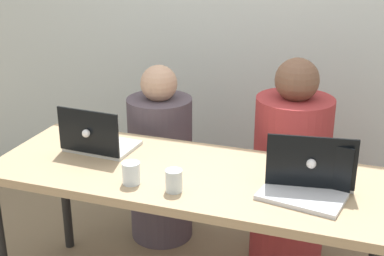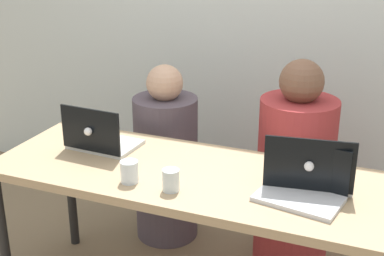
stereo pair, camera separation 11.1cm
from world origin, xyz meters
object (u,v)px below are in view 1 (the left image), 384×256
at_px(laptop_front_right, 305,184).
at_px(water_glass_left, 131,174).
at_px(water_glass_center, 174,182).
at_px(person_on_right, 290,175).
at_px(laptop_back_right, 309,171).
at_px(person_on_left, 161,163).
at_px(laptop_back_left, 98,141).

distance_m(laptop_front_right, water_glass_left, 0.71).
distance_m(water_glass_center, water_glass_left, 0.19).
bearing_deg(person_on_right, laptop_back_right, 90.85).
bearing_deg(water_glass_center, water_glass_left, 178.33).
xyz_separation_m(person_on_left, person_on_right, (0.74, 0.00, 0.04)).
bearing_deg(water_glass_left, water_glass_center, -1.67).
xyz_separation_m(laptop_back_left, water_glass_left, (0.30, -0.26, -0.01)).
xyz_separation_m(person_on_right, water_glass_center, (-0.36, -0.78, 0.27)).
bearing_deg(laptop_back_left, water_glass_center, 154.88).
distance_m(laptop_front_right, water_glass_center, 0.53).
bearing_deg(water_glass_left, person_on_right, 54.36).
bearing_deg(water_glass_center, person_on_right, 65.15).
distance_m(person_on_right, water_glass_center, 0.90).
height_order(person_on_left, laptop_back_right, person_on_left).
height_order(water_glass_center, water_glass_left, water_glass_left).
bearing_deg(person_on_right, person_on_left, -15.15).
xyz_separation_m(person_on_left, water_glass_center, (0.38, -0.78, 0.31)).
relative_size(person_on_left, laptop_front_right, 2.92).
relative_size(person_on_left, water_glass_center, 11.26).
bearing_deg(water_glass_left, laptop_front_right, 11.14).
bearing_deg(laptop_front_right, person_on_left, 154.78).
bearing_deg(person_on_left, laptop_back_right, 135.41).
height_order(person_on_left, person_on_right, person_on_right).
bearing_deg(laptop_back_right, laptop_front_right, 81.45).
bearing_deg(laptop_back_right, water_glass_center, 18.62).
xyz_separation_m(person_on_left, laptop_front_right, (0.89, -0.63, 0.32)).
relative_size(laptop_back_right, water_glass_left, 4.14).
xyz_separation_m(laptop_front_right, water_glass_left, (-0.70, -0.14, -0.00)).
xyz_separation_m(water_glass_center, water_glass_left, (-0.19, 0.01, 0.00)).
height_order(laptop_back_left, water_glass_left, laptop_back_left).
relative_size(person_on_left, water_glass_left, 11.09).
relative_size(person_on_right, water_glass_center, 12.32).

